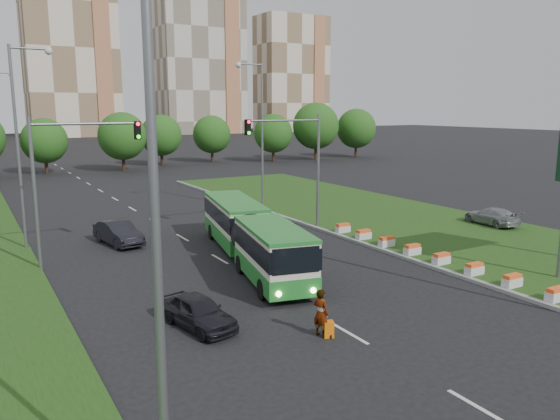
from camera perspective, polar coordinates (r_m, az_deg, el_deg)
ground at (r=27.59m, az=4.62°, el=-7.21°), size 360.00×360.00×0.00m
grass_median at (r=41.59m, az=13.04°, el=-1.23°), size 14.00×60.00×0.15m
median_kerb at (r=37.24m, az=5.22°, el=-2.35°), size 0.30×60.00×0.18m
lane_markings at (r=44.02m, az=-13.78°, el=-0.71°), size 0.20×100.00×0.01m
flower_planters at (r=31.44m, az=15.05°, el=-4.45°), size 1.10×15.90×0.60m
traffic_mast_median at (r=37.37m, az=1.97°, el=5.90°), size 5.76×0.32×8.00m
traffic_mast_left at (r=30.99m, az=-21.44°, el=4.19°), size 5.76×0.32×8.00m
street_lamps at (r=33.81m, az=-9.31°, el=6.37°), size 36.00×60.00×12.00m
tree_line at (r=80.59m, az=-12.26°, el=7.62°), size 120.00×8.00×9.00m
apartment_tower_ceast at (r=174.88m, az=-21.09°, el=15.41°), size 25.00×15.00×50.00m
apartment_tower_east at (r=185.87m, az=-8.38°, el=15.21°), size 27.00×15.00×47.00m
midrise_east at (r=201.46m, az=1.19°, el=13.95°), size 24.00×14.00×40.00m
articulated_bus at (r=30.26m, az=-3.42°, el=-2.56°), size 2.38×15.24×2.51m
car_left_near at (r=21.79m, az=-8.56°, el=-10.45°), size 2.25×4.02×1.29m
car_left_far at (r=35.60m, az=-16.54°, el=-2.31°), size 2.31×4.63×1.46m
car_median at (r=42.05m, az=21.23°, el=-0.59°), size 2.07×4.41×1.24m
pedestrian at (r=20.72m, az=4.29°, el=-10.68°), size 0.61×0.77×1.84m
shopping_trolley at (r=20.91m, az=5.09°, el=-12.30°), size 0.36×0.39×0.62m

